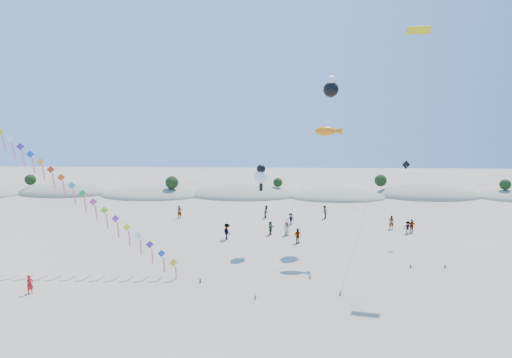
# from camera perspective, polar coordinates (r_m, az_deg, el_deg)

# --- Properties ---
(ground) EXTENTS (160.00, 160.00, 0.00)m
(ground) POSITION_cam_1_polar(r_m,az_deg,el_deg) (31.57, -6.95, -18.90)
(ground) COLOR gray
(ground) RESTS_ON ground
(dune_ridge) EXTENTS (145.30, 11.49, 5.57)m
(dune_ridge) POSITION_cam_1_polar(r_m,az_deg,el_deg) (74.16, -0.91, -2.10)
(dune_ridge) COLOR gray
(dune_ridge) RESTS_ON ground
(kite_train) EXTENTS (32.34, 10.15, 20.68)m
(kite_train) POSITION_cam_1_polar(r_m,az_deg,el_deg) (46.40, -27.77, 2.76)
(kite_train) COLOR #3F2D1E
(kite_train) RESTS_ON ground
(fish_kite) EXTENTS (8.43, 12.33, 13.13)m
(fish_kite) POSITION_cam_1_polar(r_m,az_deg,el_deg) (44.06, 9.62, 6.26)
(fish_kite) COLOR #3F2D1E
(fish_kite) RESTS_ON ground
(cartoon_kite_low) EXTENTS (5.27, 8.88, 9.15)m
(cartoon_kite_low) POSITION_cam_1_polar(r_m,az_deg,el_deg) (44.76, 0.69, 0.50)
(cartoon_kite_low) COLOR #3F2D1E
(cartoon_kite_low) RESTS_ON ground
(cartoon_kite_high) EXTENTS (7.60, 11.22, 18.58)m
(cartoon_kite_high) POSITION_cam_1_polar(r_m,az_deg,el_deg) (49.80, 9.97, 11.87)
(cartoon_kite_high) COLOR #3F2D1E
(cartoon_kite_high) RESTS_ON ground
(parafoil_kite) EXTENTS (8.59, 8.02, 22.20)m
(parafoil_kite) POSITION_cam_1_polar(r_m,az_deg,el_deg) (42.60, 20.62, 17.32)
(parafoil_kite) COLOR #3F2D1E
(parafoil_kite) RESTS_ON ground
(dark_kite) EXTENTS (1.94, 8.98, 9.21)m
(dark_kite) POSITION_cam_1_polar(r_m,az_deg,el_deg) (48.89, 20.45, -1.18)
(dark_kite) COLOR #3F2D1E
(dark_kite) RESTS_ON ground
(flyer_foreground) EXTENTS (0.59, 0.68, 1.56)m
(flyer_foreground) POSITION_cam_1_polar(r_m,az_deg,el_deg) (40.27, -27.92, -12.31)
(flyer_foreground) COLOR red
(flyer_foreground) RESTS_ON ground
(beachgoers) EXTENTS (30.47, 12.00, 1.86)m
(beachgoers) POSITION_cam_1_polar(r_m,az_deg,el_deg) (53.59, 5.56, -5.86)
(beachgoers) COLOR slate
(beachgoers) RESTS_ON ground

